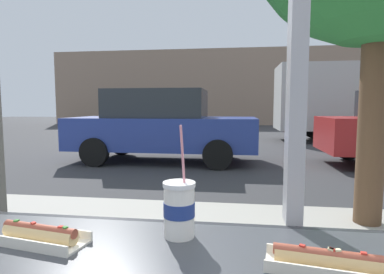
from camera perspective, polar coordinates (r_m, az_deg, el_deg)
ground_plane at (r=9.02m, az=8.84°, el=-3.03°), size 60.00×60.00×0.00m
sidewalk_strip at (r=2.83m, az=11.40°, el=-21.23°), size 16.00×2.80×0.11m
building_facade_far at (r=23.72m, az=8.28°, el=8.83°), size 28.00×1.20×5.48m
soda_cup_left at (r=0.90m, az=-2.31°, el=-12.68°), size 0.09×0.09×0.31m
hotdog_tray_near at (r=0.97m, az=-25.64°, el=-15.52°), size 0.27×0.14×0.05m
hotdog_tray_far at (r=0.80m, az=23.69°, el=-19.87°), size 0.29×0.14×0.05m
parked_car_blue at (r=7.68m, az=-5.48°, el=2.10°), size 4.40×1.93×1.72m
box_truck at (r=13.65m, az=29.58°, el=5.87°), size 7.15×2.44×2.89m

